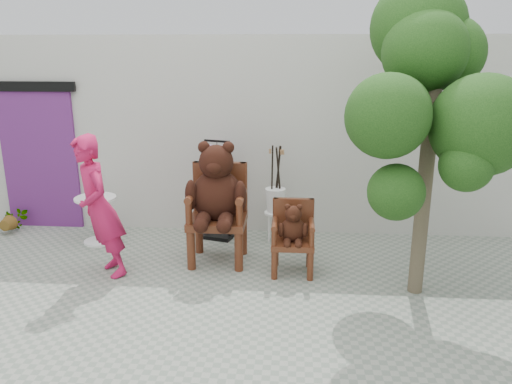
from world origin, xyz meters
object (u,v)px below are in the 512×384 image
cafe_table (97,214)px  tree (424,88)px  person (99,208)px  chair_big (217,195)px  display_stand (218,201)px  chair_small (293,231)px  stool_bucket (275,200)px

cafe_table → tree: bearing=-16.3°
person → cafe_table: 1.31m
chair_big → display_stand: 0.95m
chair_big → display_stand: chair_big is taller
display_stand → chair_small: bearing=-29.7°
person → display_stand: 1.94m
chair_big → chair_small: size_ratio=1.76×
stool_bucket → tree: (1.63, -1.52, 1.75)m
chair_small → cafe_table: chair_small is taller
person → stool_bucket: (2.13, 1.38, -0.27)m
display_stand → tree: (2.50, -1.59, 1.81)m
cafe_table → display_stand: display_stand is taller
person → tree: size_ratio=0.51×
person → stool_bucket: size_ratio=1.25×
chair_small → person: bearing=-172.9°
chair_small → tree: bearing=-18.0°
chair_big → stool_bucket: bearing=47.3°
person → stool_bucket: bearing=85.2°
chair_small → cafe_table: 3.02m
cafe_table → tree: size_ratio=0.20×
person → display_stand: person is taller
display_stand → tree: size_ratio=0.42×
cafe_table → display_stand: 1.80m
chair_small → stool_bucket: size_ratio=0.65×
display_stand → tree: bearing=-16.9°
display_stand → cafe_table: bearing=-153.6°
chair_big → chair_small: bearing=-15.2°
chair_big → stool_bucket: size_ratio=1.14×
display_stand → tree: 3.47m
cafe_table → tree: (4.27, -1.25, 1.95)m
chair_big → stool_bucket: (0.74, 0.81, -0.29)m
cafe_table → stool_bucket: stool_bucket is taller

